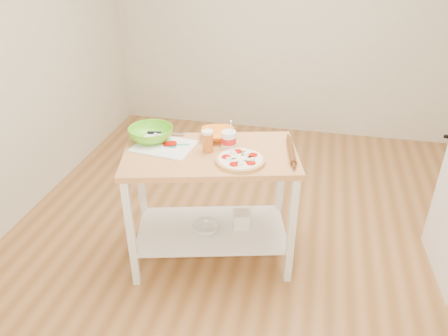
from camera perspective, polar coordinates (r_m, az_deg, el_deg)
room_shell at (r=2.92m, az=4.37°, el=11.42°), size 4.04×4.54×2.74m
prep_island at (r=3.06m, az=-1.72°, el=-2.14°), size 1.29×0.90×0.90m
pizza at (r=2.81m, az=2.15°, el=1.11°), size 0.32×0.32×0.05m
cutting_board at (r=3.04m, az=-7.82°, el=2.92°), size 0.43×0.35×0.04m
spatula at (r=3.01m, az=-6.13°, el=2.96°), size 0.15×0.08×0.01m
knife at (r=3.20m, az=-8.24°, el=4.54°), size 0.27×0.06×0.01m
orange_bowl at (r=3.12m, az=-0.79°, el=4.40°), size 0.31×0.31×0.06m
green_bowl at (r=3.12m, az=-9.52°, el=4.40°), size 0.42×0.42×0.10m
beer_pint at (r=2.92m, az=-2.13°, el=3.53°), size 0.08×0.08×0.15m
yogurt_tub at (r=2.97m, az=0.60°, el=3.69°), size 0.10×0.10×0.22m
rolling_pin at (r=2.95m, az=8.76°, el=2.24°), size 0.10×0.36×0.04m
shelf_glass_bowl at (r=3.24m, az=-2.38°, el=-7.80°), size 0.21×0.21×0.06m
shelf_bin at (r=3.28m, az=2.27°, el=-6.69°), size 0.14×0.14×0.12m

